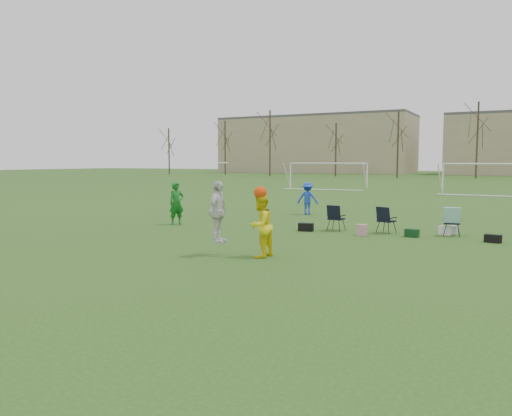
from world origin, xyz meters
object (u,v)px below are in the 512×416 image
Objects in this scene: goal_left at (328,168)px; goal_mid at (493,170)px; fielder_green_near at (177,203)px; center_contest at (242,219)px; fielder_blue at (308,198)px.

goal_mid is at bearing -13.13° from goal_left.
goal_mid is at bearing 6.16° from fielder_green_near.
center_contest is at bearing -79.23° from goal_left.
fielder_blue is 0.21× the size of goal_left.
center_contest is at bearing -100.81° from fielder_green_near.
fielder_blue is 20.90m from goal_mid.
goal_left reaches higher than fielder_green_near.
center_contest is (2.47, -10.89, 0.24)m from fielder_blue.
center_contest is at bearing 90.36° from fielder_blue.
fielder_blue is at bearing 0.39° from fielder_green_near.
fielder_green_near is 27.91m from goal_left.
goal_left and goal_mid have the same top height.
fielder_blue is 22.58m from goal_left.
goal_mid is (10.61, 25.68, 1.05)m from fielder_green_near.
fielder_blue is (3.30, 6.14, -0.09)m from fielder_green_near.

